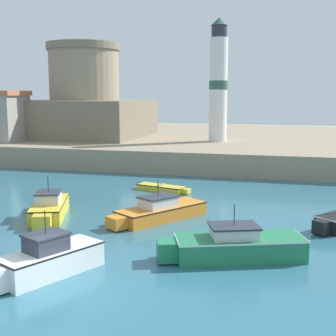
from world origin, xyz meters
TOP-DOWN VIEW (x-y plane):
  - ground_plane at (0.00, 0.00)m, footprint 200.00×200.00m
  - quay_seawall at (0.00, 44.41)m, footprint 120.00×40.00m
  - motorboat_green_0 at (5.44, 5.11)m, footprint 6.35×3.67m
  - motorboat_orange_1 at (0.58, 10.38)m, footprint 4.62×5.96m
  - motorboat_yellow_2 at (-5.61, 9.23)m, footprint 3.23×5.51m
  - motorboat_white_4 at (-1.37, 1.45)m, footprint 3.23×4.88m
  - dinghy_yellow_6 at (-1.35, 17.94)m, footprint 4.30×2.10m
  - fortress at (-16.00, 36.74)m, footprint 13.83×13.83m
  - lighthouse at (0.00, 34.82)m, footprint 1.92×1.92m

SIDE VIEW (x-z plane):
  - ground_plane at x=0.00m, z-range 0.00..0.00m
  - dinghy_yellow_6 at x=-1.35m, z-range -0.01..0.48m
  - motorboat_orange_1 at x=0.58m, z-range -0.63..1.64m
  - motorboat_yellow_2 at x=-5.61m, z-range -0.64..1.77m
  - motorboat_green_0 at x=5.44m, z-range -0.60..1.81m
  - motorboat_white_4 at x=-1.37m, z-range -0.66..1.94m
  - quay_seawall at x=0.00m, z-range 0.00..2.01m
  - fortress at x=-16.00m, z-range 0.28..10.97m
  - lighthouse at x=0.00m, z-range 1.82..14.46m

